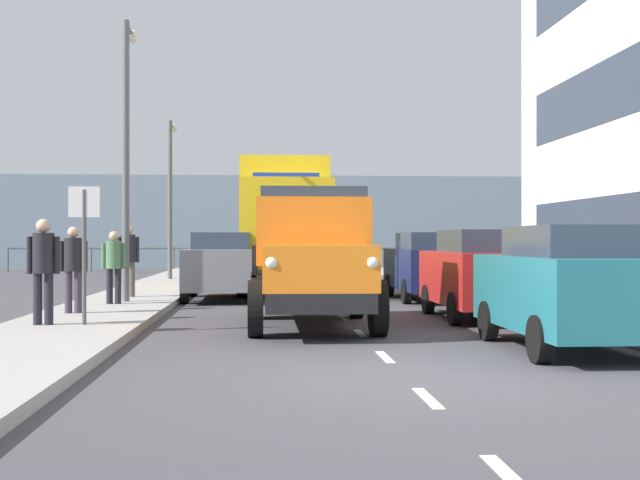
# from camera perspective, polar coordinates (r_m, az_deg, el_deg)

# --- Properties ---
(ground_plane) EXTENTS (80.00, 80.00, 0.00)m
(ground_plane) POSITION_cam_1_polar(r_m,az_deg,el_deg) (22.18, 0.31, -3.96)
(ground_plane) COLOR #423F44
(sidewalk_left) EXTENTS (2.32, 41.94, 0.15)m
(sidewalk_left) POSITION_cam_1_polar(r_m,az_deg,el_deg) (23.01, 12.23, -3.63)
(sidewalk_left) COLOR #9E9993
(sidewalk_left) RESTS_ON ground_plane
(sidewalk_right) EXTENTS (2.32, 41.94, 0.15)m
(sidewalk_right) POSITION_cam_1_polar(r_m,az_deg,el_deg) (22.34, -11.98, -3.74)
(sidewalk_right) COLOR #9E9993
(sidewalk_right) RESTS_ON ground_plane
(road_centreline_markings) EXTENTS (0.12, 37.38, 0.01)m
(road_centreline_markings) POSITION_cam_1_polar(r_m,az_deg,el_deg) (21.59, 0.42, -4.06)
(road_centreline_markings) COLOR silver
(road_centreline_markings) RESTS_ON ground_plane
(sea_horizon) EXTENTS (80.00, 0.80, 5.00)m
(sea_horizon) POSITION_cam_1_polar(r_m,az_deg,el_deg) (46.08, -1.82, 1.19)
(sea_horizon) COLOR gray
(sea_horizon) RESTS_ON ground_plane
(seawall_railing) EXTENTS (28.08, 0.08, 1.20)m
(seawall_railing) POSITION_cam_1_polar(r_m,az_deg,el_deg) (42.47, -1.66, -0.84)
(seawall_railing) COLOR #4C5156
(seawall_railing) RESTS_ON ground_plane
(truck_vintage_orange) EXTENTS (2.17, 5.64, 2.43)m
(truck_vintage_orange) POSITION_cam_1_polar(r_m,az_deg,el_deg) (14.75, -0.51, -1.36)
(truck_vintage_orange) COLOR black
(truck_vintage_orange) RESTS_ON ground_plane
(lorry_cargo_yellow) EXTENTS (2.58, 8.20, 3.87)m
(lorry_cargo_yellow) POSITION_cam_1_polar(r_m,az_deg,el_deg) (25.35, -2.45, 1.22)
(lorry_cargo_yellow) COLOR gold
(lorry_cargo_yellow) RESTS_ON ground_plane
(car_teal_kerbside_near) EXTENTS (1.83, 3.90, 1.72)m
(car_teal_kerbside_near) POSITION_cam_1_polar(r_m,az_deg,el_deg) (12.27, 16.38, -2.96)
(car_teal_kerbside_near) COLOR #1E6670
(car_teal_kerbside_near) RESTS_ON ground_plane
(car_red_kerbside_1) EXTENTS (1.81, 4.03, 1.72)m
(car_red_kerbside_1) POSITION_cam_1_polar(r_m,az_deg,el_deg) (16.81, 10.79, -2.17)
(car_red_kerbside_1) COLOR #B21E1E
(car_red_kerbside_1) RESTS_ON ground_plane
(car_navy_kerbside_2) EXTENTS (1.79, 4.49, 1.72)m
(car_navy_kerbside_2) POSITION_cam_1_polar(r_m,az_deg,el_deg) (22.04, 7.27, -1.65)
(car_navy_kerbside_2) COLOR navy
(car_navy_kerbside_2) RESTS_ON ground_plane
(car_grey_oppositeside_0) EXTENTS (1.84, 4.33, 1.72)m
(car_grey_oppositeside_0) POSITION_cam_1_polar(r_m,az_deg,el_deg) (22.10, -6.56, -1.65)
(car_grey_oppositeside_0) COLOR slate
(car_grey_oppositeside_0) RESTS_ON ground_plane
(car_maroon_oppositeside_1) EXTENTS (1.88, 4.24, 1.72)m
(car_maroon_oppositeside_1) POSITION_cam_1_polar(r_m,az_deg,el_deg) (28.89, -5.91, -1.27)
(car_maroon_oppositeside_1) COLOR maroon
(car_maroon_oppositeside_1) RESTS_ON ground_plane
(pedestrian_with_bag) EXTENTS (0.53, 0.34, 1.72)m
(pedestrian_with_bag) POSITION_cam_1_polar(r_m,az_deg,el_deg) (14.59, -17.98, -1.43)
(pedestrian_with_bag) COLOR black
(pedestrian_with_bag) RESTS_ON sidewalk_right
(pedestrian_strolling) EXTENTS (0.53, 0.34, 1.63)m
(pedestrian_strolling) POSITION_cam_1_polar(r_m,az_deg,el_deg) (16.78, -16.13, -1.44)
(pedestrian_strolling) COLOR #383342
(pedestrian_strolling) RESTS_ON sidewalk_right
(pedestrian_couple_a) EXTENTS (0.53, 0.34, 1.57)m
(pedestrian_couple_a) POSITION_cam_1_polar(r_m,az_deg,el_deg) (19.00, -13.59, -1.40)
(pedestrian_couple_a) COLOR black
(pedestrian_couple_a) RESTS_ON sidewalk_right
(pedestrian_in_dark_coat) EXTENTS (0.53, 0.34, 1.75)m
(pedestrian_in_dark_coat) POSITION_cam_1_polar(r_m,az_deg,el_deg) (21.32, -12.67, -0.95)
(pedestrian_in_dark_coat) COLOR #4C473D
(pedestrian_in_dark_coat) RESTS_ON sidewalk_right
(lamp_post_promenade) EXTENTS (0.32, 1.14, 6.34)m
(lamp_post_promenade) POSITION_cam_1_polar(r_m,az_deg,el_deg) (20.00, -12.75, 6.90)
(lamp_post_promenade) COLOR #59595B
(lamp_post_promenade) RESTS_ON sidewalk_right
(lamp_post_far) EXTENTS (0.32, 1.14, 5.67)m
(lamp_post_far) POSITION_cam_1_polar(r_m,az_deg,el_deg) (31.19, -9.94, 3.76)
(lamp_post_far) COLOR #59595B
(lamp_post_far) RESTS_ON sidewalk_right
(street_sign) EXTENTS (0.50, 0.07, 2.25)m
(street_sign) POSITION_cam_1_polar(r_m,az_deg,el_deg) (14.41, -15.45, 0.61)
(street_sign) COLOR #4C4C4C
(street_sign) RESTS_ON sidewalk_right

